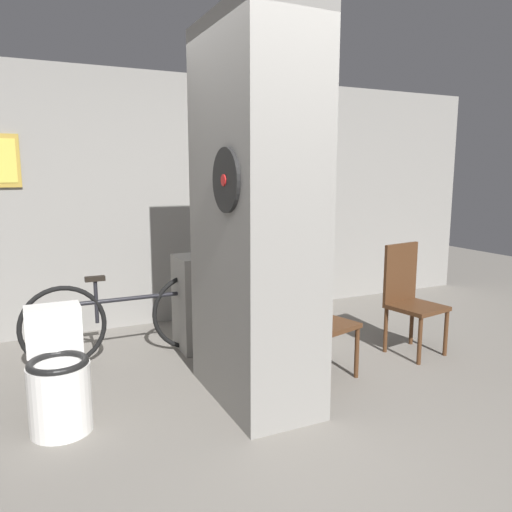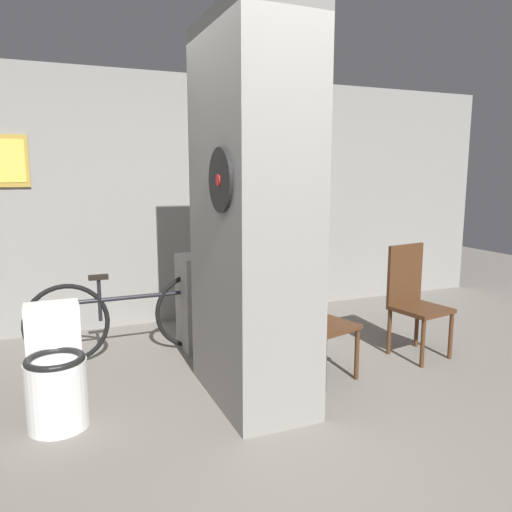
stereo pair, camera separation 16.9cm
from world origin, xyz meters
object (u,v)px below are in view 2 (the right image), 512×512
bottle_tall (258,242)px  toilet (56,375)px  chair_near_pillar (317,312)px  bicycle (133,316)px  chair_by_doorway (414,297)px

bottle_tall → toilet: bearing=-151.4°
chair_near_pillar → bicycle: (-1.26, 0.99, -0.16)m
toilet → chair_near_pillar: (1.92, 0.03, 0.20)m
toilet → bottle_tall: bearing=28.6°
chair_near_pillar → bicycle: 1.61m
chair_near_pillar → bottle_tall: bottle_tall is taller
chair_near_pillar → bottle_tall: bearing=79.8°
toilet → chair_near_pillar: bearing=0.8°
chair_by_doorway → chair_near_pillar: bearing=174.7°
bicycle → chair_near_pillar: bearing=-38.1°
chair_by_doorway → bicycle: chair_by_doorway is taller
chair_by_doorway → bottle_tall: 1.49m
toilet → bicycle: bearing=57.4°
bicycle → bottle_tall: size_ratio=7.12×
toilet → chair_near_pillar: chair_near_pillar is taller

